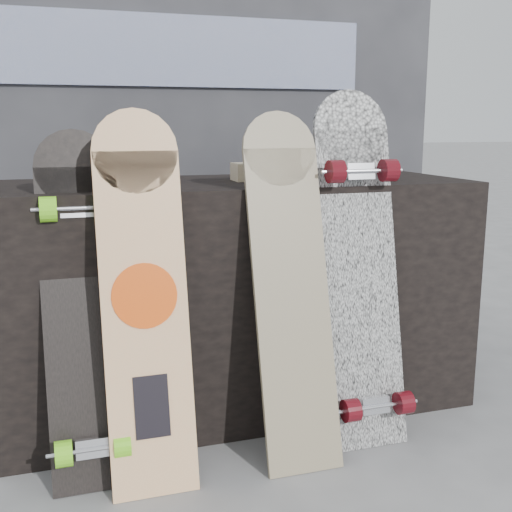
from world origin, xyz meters
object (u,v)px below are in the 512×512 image
object	(u,v)px
vendor_table	(235,295)
longboard_geisha	(144,290)
longboard_celtic	(290,277)
longboard_cascadia	(361,262)
skateboard_dark	(83,302)

from	to	relation	value
vendor_table	longboard_geisha	xyz separation A→B (m)	(-0.37, -0.41, 0.15)
vendor_table	longboard_celtic	bearing A→B (deg)	-81.33
longboard_geisha	longboard_cascadia	world-z (taller)	longboard_cascadia
vendor_table	longboard_geisha	bearing A→B (deg)	-132.53
longboard_geisha	longboard_celtic	size ratio (longest dim) A/B	1.00
vendor_table	longboard_cascadia	world-z (taller)	longboard_cascadia
longboard_geisha	vendor_table	bearing A→B (deg)	47.47
vendor_table	longboard_celtic	size ratio (longest dim) A/B	1.55
longboard_cascadia	vendor_table	bearing A→B (deg)	131.42
longboard_celtic	vendor_table	bearing A→B (deg)	98.67
vendor_table	longboard_celtic	world-z (taller)	longboard_celtic
longboard_cascadia	skateboard_dark	bearing A→B (deg)	178.26
longboard_celtic	longboard_cascadia	xyz separation A→B (m)	(0.25, 0.04, 0.02)
longboard_celtic	skateboard_dark	world-z (taller)	longboard_celtic
vendor_table	skateboard_dark	size ratio (longest dim) A/B	1.63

